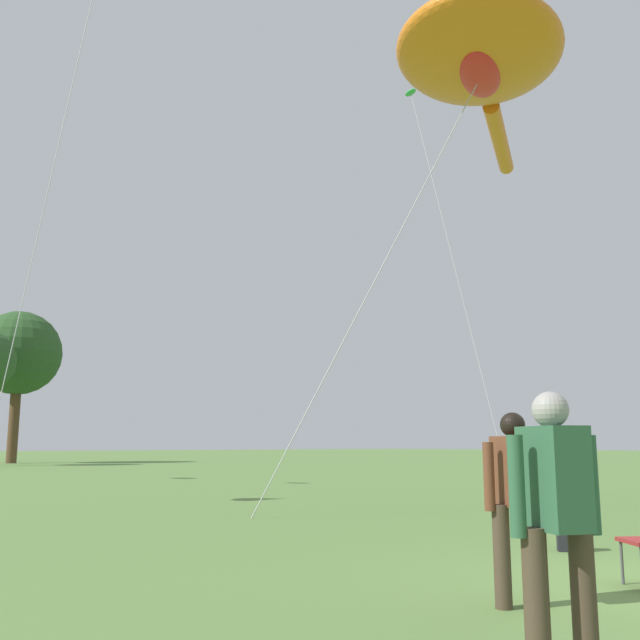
# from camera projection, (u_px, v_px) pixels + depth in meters

# --- Properties ---
(big_show_kite) EXTENTS (10.15, 6.40, 10.63)m
(big_show_kite) POSITION_uv_depth(u_px,v_px,m) (480.00, 58.00, 16.37)
(big_show_kite) COLOR orange
(big_show_kite) RESTS_ON ground
(person_redhead_woman) EXTENTS (0.57, 0.50, 1.72)m
(person_redhead_woman) POSITION_uv_depth(u_px,v_px,m) (556.00, 510.00, 4.44)
(person_redhead_woman) COLOR #473828
(person_redhead_woman) RESTS_ON ground
(person_short_left) EXTENTS (0.56, 0.49, 1.67)m
(person_short_left) POSITION_uv_depth(u_px,v_px,m) (516.00, 493.00, 6.40)
(person_short_left) COLOR #473828
(person_short_left) RESTS_ON ground
(backpack) EXTENTS (0.35, 0.36, 0.44)m
(backpack) POSITION_uv_depth(u_px,v_px,m) (569.00, 534.00, 9.56)
(backpack) COLOR black
(backpack) RESTS_ON ground
(small_kite_tiny_distant) EXTENTS (1.14, 4.25, 12.87)m
(small_kite_tiny_distant) POSITION_uv_depth(u_px,v_px,m) (416.00, 116.00, 23.36)
(small_kite_tiny_distant) COLOR green
(small_kite_tiny_distant) RESTS_ON ground
(tree_shrub_far) EXTENTS (6.31, 6.31, 11.34)m
(tree_shrub_far) POSITION_uv_depth(u_px,v_px,m) (19.00, 354.00, 54.67)
(tree_shrub_far) COLOR #513823
(tree_shrub_far) RESTS_ON ground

